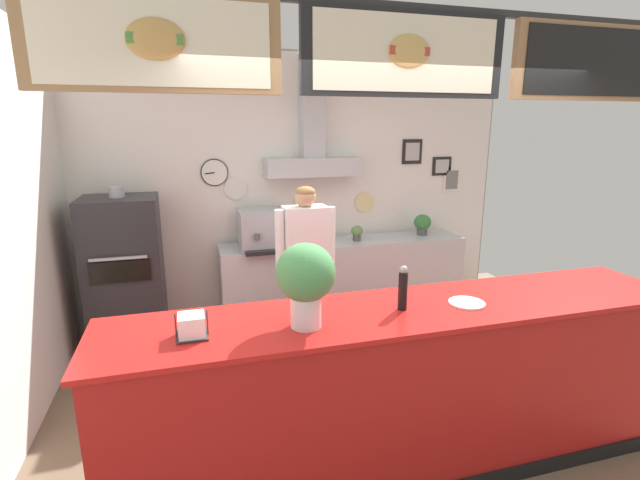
{
  "coord_description": "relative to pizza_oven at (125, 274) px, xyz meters",
  "views": [
    {
      "loc": [
        -1.24,
        -2.66,
        2.16
      ],
      "look_at": [
        -0.25,
        0.77,
        1.27
      ],
      "focal_mm": 26.0,
      "sensor_mm": 36.0,
      "label": 1
    }
  ],
  "objects": [
    {
      "name": "service_counter",
      "position": [
        1.87,
        -2.29,
        -0.21
      ],
      "size": [
        3.63,
        0.7,
        1.09
      ],
      "color": "#B21916",
      "rests_on": "ground_plane"
    },
    {
      "name": "basil_vase",
      "position": [
        1.21,
        -2.38,
        0.61
      ],
      "size": [
        0.32,
        0.32,
        0.47
      ],
      "color": "silver",
      "rests_on": "service_counter"
    },
    {
      "name": "condiment_plate",
      "position": [
        2.24,
        -2.34,
        0.34
      ],
      "size": [
        0.22,
        0.22,
        0.01
      ],
      "color": "white",
      "rests_on": "service_counter"
    },
    {
      "name": "back_prep_counter",
      "position": [
        2.3,
        0.14,
        -0.32
      ],
      "size": [
        2.78,
        0.53,
        0.89
      ],
      "color": "#B7BABF",
      "rests_on": "ground_plane"
    },
    {
      "name": "potted_rosemary",
      "position": [
        3.29,
        0.17,
        0.27
      ],
      "size": [
        0.2,
        0.2,
        0.24
      ],
      "color": "#4C4C51",
      "rests_on": "back_prep_counter"
    },
    {
      "name": "potted_oregano",
      "position": [
        1.9,
        0.12,
        0.27
      ],
      "size": [
        0.21,
        0.21,
        0.24
      ],
      "color": "#4C4C51",
      "rests_on": "back_prep_counter"
    },
    {
      "name": "potted_sage",
      "position": [
        2.44,
        0.11,
        0.23
      ],
      "size": [
        0.13,
        0.13,
        0.17
      ],
      "color": "#4C4C51",
      "rests_on": "back_prep_counter"
    },
    {
      "name": "ground_plane",
      "position": [
        1.87,
        -1.98,
        -0.76
      ],
      "size": [
        6.05,
        6.05,
        0.0
      ],
      "primitive_type": "plane",
      "color": "brown"
    },
    {
      "name": "espresso_machine",
      "position": [
        1.37,
        0.11,
        0.33
      ],
      "size": [
        0.49,
        0.57,
        0.4
      ],
      "color": "#A3A5AD",
      "rests_on": "back_prep_counter"
    },
    {
      "name": "napkin_holder",
      "position": [
        0.61,
        -2.34,
        0.39
      ],
      "size": [
        0.17,
        0.16,
        0.14
      ],
      "color": "#262628",
      "rests_on": "service_counter"
    },
    {
      "name": "pizza_oven",
      "position": [
        0.0,
        0.0,
        0.0
      ],
      "size": [
        0.69,
        0.65,
        1.61
      ],
      "color": "#232326",
      "rests_on": "ground_plane"
    },
    {
      "name": "back_wall_assembly",
      "position": [
        1.88,
        0.38,
        0.81
      ],
      "size": [
        4.92,
        2.76,
        2.94
      ],
      "color": "gray",
      "rests_on": "ground_plane"
    },
    {
      "name": "shop_worker",
      "position": [
        1.57,
        -0.96,
        0.15
      ],
      "size": [
        0.53,
        0.24,
        1.67
      ],
      "rotation": [
        0.0,
        0.0,
        3.18
      ],
      "color": "#232328",
      "rests_on": "ground_plane"
    },
    {
      "name": "pepper_grinder",
      "position": [
        1.82,
        -2.31,
        0.47
      ],
      "size": [
        0.05,
        0.05,
        0.27
      ],
      "color": "black",
      "rests_on": "service_counter"
    }
  ]
}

